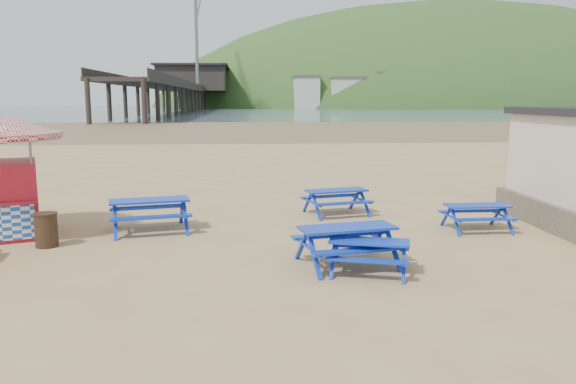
{
  "coord_description": "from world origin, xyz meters",
  "views": [
    {
      "loc": [
        -0.91,
        -12.75,
        3.38
      ],
      "look_at": [
        0.2,
        1.5,
        1.0
      ],
      "focal_mm": 35.0,
      "sensor_mm": 36.0,
      "label": 1
    }
  ],
  "objects": [
    {
      "name": "ground",
      "position": [
        0.0,
        0.0,
        0.0
      ],
      "size": [
        400.0,
        400.0,
        0.0
      ],
      "primitive_type": "plane",
      "color": "tan",
      "rests_on": "ground"
    },
    {
      "name": "wet_sand",
      "position": [
        0.0,
        55.0,
        0.0
      ],
      "size": [
        400.0,
        400.0,
        0.0
      ],
      "primitive_type": "plane",
      "color": "brown",
      "rests_on": "ground"
    },
    {
      "name": "sea",
      "position": [
        0.0,
        170.0,
        0.01
      ],
      "size": [
        400.0,
        400.0,
        0.0
      ],
      "primitive_type": "plane",
      "color": "#445561",
      "rests_on": "ground"
    },
    {
      "name": "picnic_table_blue_a",
      "position": [
        -3.36,
        1.63,
        0.42
      ],
      "size": [
        2.29,
        1.99,
        0.83
      ],
      "rotation": [
        0.0,
        0.0,
        0.22
      ],
      "color": "#11119A",
      "rests_on": "ground"
    },
    {
      "name": "picnic_table_blue_b",
      "position": [
        1.77,
        3.34,
        0.37
      ],
      "size": [
        2.07,
        1.82,
        0.74
      ],
      "rotation": [
        0.0,
        0.0,
        0.24
      ],
      "color": "#11119A",
      "rests_on": "ground"
    },
    {
      "name": "picnic_table_blue_c",
      "position": [
        5.08,
        1.07,
        0.34
      ],
      "size": [
        1.64,
        1.33,
        0.67
      ],
      "rotation": [
        0.0,
        0.0,
        0.02
      ],
      "color": "#11119A",
      "rests_on": "ground"
    },
    {
      "name": "picnic_table_blue_d",
      "position": [
        1.5,
        -2.26,
        0.33
      ],
      "size": [
        1.84,
        1.63,
        0.65
      ],
      "rotation": [
        0.0,
        0.0,
        -0.28
      ],
      "color": "#11119A",
      "rests_on": "ground"
    },
    {
      "name": "picnic_table_blue_e",
      "position": [
        1.16,
        -1.75,
        0.41
      ],
      "size": [
        2.23,
        1.94,
        0.82
      ],
      "rotation": [
        0.0,
        0.0,
        0.21
      ],
      "color": "#11119A",
      "rests_on": "ground"
    },
    {
      "name": "litter_bin",
      "position": [
        -5.5,
        0.24,
        0.4
      ],
      "size": [
        0.54,
        0.54,
        0.8
      ],
      "color": "#372819",
      "rests_on": "ground"
    },
    {
      "name": "pier",
      "position": [
        -17.99,
        178.23,
        5.46
      ],
      "size": [
        24.0,
        220.0,
        39.29
      ],
      "color": "black",
      "rests_on": "ground"
    },
    {
      "name": "headland_town",
      "position": [
        90.0,
        229.68,
        -9.91
      ],
      "size": [
        264.0,
        144.0,
        108.0
      ],
      "color": "#2D4C1E",
      "rests_on": "ground"
    }
  ]
}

